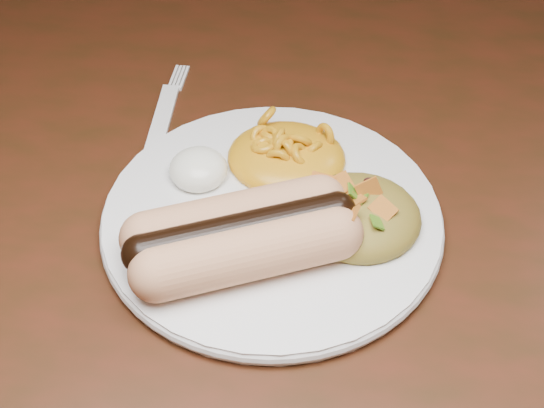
# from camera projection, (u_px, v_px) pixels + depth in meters

# --- Properties ---
(table) EXTENTS (1.60, 0.90, 0.75)m
(table) POSITION_uv_depth(u_px,v_px,m) (321.00, 165.00, 0.83)
(table) COLOR #43180E
(table) RESTS_ON floor
(plate) EXTENTS (0.27, 0.27, 0.01)m
(plate) POSITION_uv_depth(u_px,v_px,m) (272.00, 219.00, 0.64)
(plate) COLOR white
(plate) RESTS_ON table
(hotdog) EXTENTS (0.14, 0.12, 0.04)m
(hotdog) POSITION_uv_depth(u_px,v_px,m) (242.00, 235.00, 0.59)
(hotdog) COLOR tan
(hotdog) RESTS_ON plate
(mac_and_cheese) EXTENTS (0.10, 0.09, 0.04)m
(mac_and_cheese) POSITION_uv_depth(u_px,v_px,m) (287.00, 144.00, 0.66)
(mac_and_cheese) COLOR orange
(mac_and_cheese) RESTS_ON plate
(sour_cream) EXTENTS (0.05, 0.05, 0.03)m
(sour_cream) POSITION_uv_depth(u_px,v_px,m) (198.00, 164.00, 0.65)
(sour_cream) COLOR white
(sour_cream) RESTS_ON plate
(taco_salad) EXTENTS (0.09, 0.09, 0.04)m
(taco_salad) POSITION_uv_depth(u_px,v_px,m) (359.00, 208.00, 0.62)
(taco_salad) COLOR #A35A20
(taco_salad) RESTS_ON plate
(fork) EXTENTS (0.03, 0.14, 0.00)m
(fork) POSITION_uv_depth(u_px,v_px,m) (161.00, 121.00, 0.73)
(fork) COLOR white
(fork) RESTS_ON table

